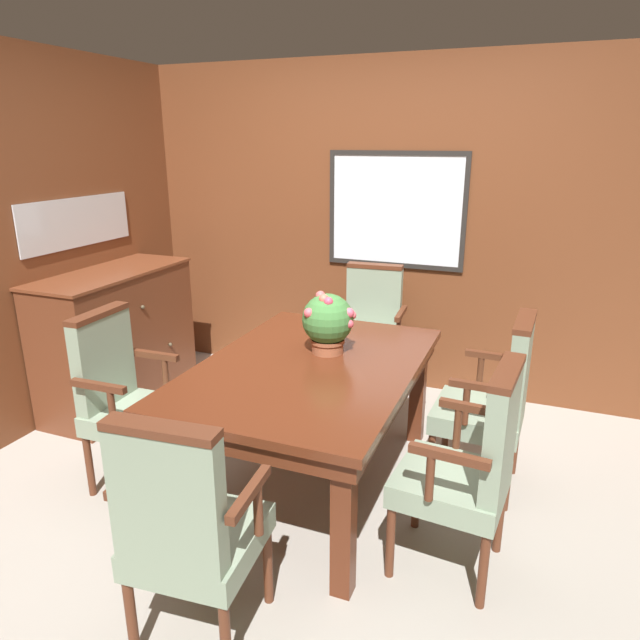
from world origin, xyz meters
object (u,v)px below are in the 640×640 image
Objects in this scene: chair_right_near at (470,464)px; potted_plant at (328,322)px; chair_right_far at (494,398)px; dining_table at (310,380)px; chair_left_near at (124,394)px; chair_head_far at (370,329)px; sideboard_cabinet at (118,338)px; chair_head_near at (188,525)px.

chair_right_near is 1.11m from potted_plant.
dining_table is at bearing -67.62° from chair_right_far.
dining_table is at bearing -98.44° from potted_plant.
chair_right_far and chair_right_near have the same top height.
chair_left_near is at bearing -85.76° from chair_right_near.
chair_head_far reaches higher than dining_table.
dining_table is 1.33× the size of sideboard_cabinet.
potted_plant is (0.03, 0.19, 0.27)m from dining_table.
chair_head_far is 1.84m from sideboard_cabinet.
chair_head_far is at bearing -144.90° from chair_right_near.
potted_plant is 0.28× the size of sideboard_cabinet.
chair_head_far is 0.82× the size of sideboard_cabinet.
chair_right_near is at bearing -92.26° from chair_left_near.
chair_head_far is 2.88× the size of potted_plant.
chair_right_near is at bearing -22.58° from dining_table.
potted_plant is 1.81m from sideboard_cabinet.
chair_head_near is at bearing -93.09° from chair_head_far.
chair_right_far reaches higher than dining_table.
chair_head_near is at bearing -29.28° from chair_right_far.
dining_table is 1.62× the size of chair_left_near.
chair_right_near is at bearing -0.34° from chair_right_far.
chair_right_far is (0.94, 0.34, -0.10)m from dining_table.
chair_head_near is 1.20m from chair_right_near.
chair_head_near is 2.88× the size of potted_plant.
sideboard_cabinet is (-2.62, 0.85, -0.05)m from chair_right_near.
sideboard_cabinet is at bearing 164.44° from dining_table.
chair_head_far is at bearing 91.42° from dining_table.
chair_head_near and chair_left_near have the same top height.
chair_right_far is 0.82× the size of sideboard_cabinet.
chair_right_far is 0.72m from chair_right_near.
chair_right_far is at bearing 20.18° from dining_table.
sideboard_cabinet is at bearing -160.07° from chair_head_far.
chair_head_near is at bearing -90.88° from potted_plant.
chair_head_near is (0.01, -1.17, -0.10)m from dining_table.
chair_right_far is at bearing -2.89° from sideboard_cabinet.
chair_right_far and chair_left_near have the same top height.
potted_plant is (0.02, 1.37, 0.37)m from chair_head_near.
chair_right_far is at bearing -126.59° from chair_head_near.
potted_plant reaches higher than chair_head_near.
dining_table is 1.62× the size of chair_right_near.
chair_right_far reaches higher than sideboard_cabinet.
chair_left_near is (-0.96, -0.36, -0.10)m from dining_table.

